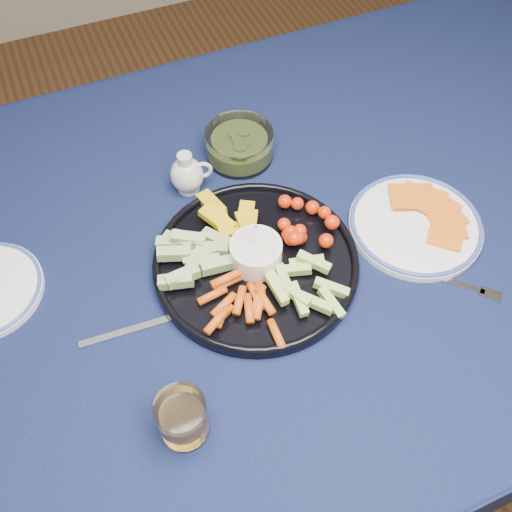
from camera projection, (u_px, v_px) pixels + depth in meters
name	position (u px, v px, depth m)	size (l,w,h in m)	color
dining_table	(284.00, 253.00, 1.10)	(1.67, 1.07, 0.75)	#493018
crudite_platter	(255.00, 260.00, 0.95)	(0.35, 0.35, 0.11)	black
creamer_pitcher	(187.00, 174.00, 1.04)	(0.08, 0.06, 0.09)	silver
pickle_bowl	(240.00, 146.00, 1.10)	(0.13, 0.13, 0.06)	white
cheese_plate	(416.00, 223.00, 1.01)	(0.24, 0.24, 0.03)	white
juice_tumbler	(183.00, 419.00, 0.78)	(0.07, 0.07, 0.08)	white
fork_left	(148.00, 325.00, 0.90)	(0.19, 0.03, 0.00)	silver
fork_right	(460.00, 285.00, 0.95)	(0.12, 0.13, 0.00)	silver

